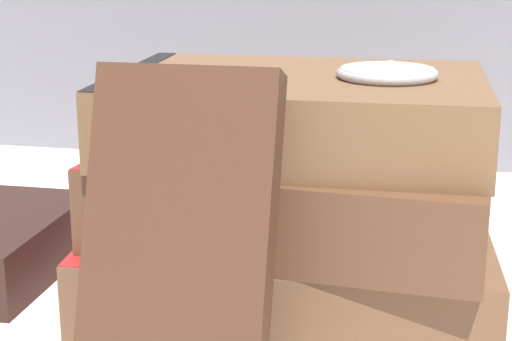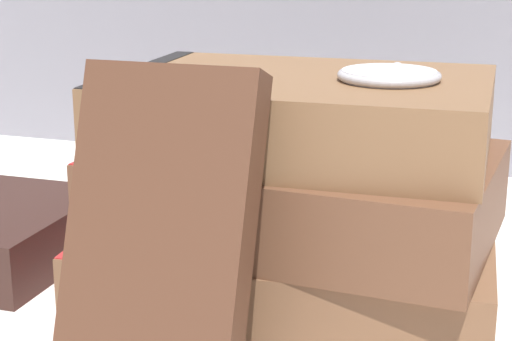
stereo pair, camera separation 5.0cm
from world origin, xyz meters
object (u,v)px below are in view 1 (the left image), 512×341
(book_leaning_front, at_px, (181,250))
(pocket_watch, at_px, (387,73))
(book_flat_middle, at_px, (290,190))
(reading_glasses, at_px, (212,201))
(book_flat_bottom, at_px, (282,265))
(book_flat_top, at_px, (290,112))

(book_leaning_front, bearing_deg, pocket_watch, 53.71)
(book_flat_middle, bearing_deg, reading_glasses, 122.28)
(book_flat_bottom, relative_size, book_flat_top, 1.13)
(book_flat_bottom, height_order, book_flat_middle, book_flat_middle)
(book_leaning_front, relative_size, pocket_watch, 2.66)
(book_flat_top, xyz_separation_m, book_leaning_front, (-0.03, -0.12, -0.04))
(book_flat_middle, bearing_deg, book_leaning_front, -101.45)
(book_flat_middle, distance_m, reading_glasses, 0.22)
(book_flat_middle, relative_size, reading_glasses, 2.15)
(book_flat_top, relative_size, book_leaning_front, 1.34)
(book_flat_bottom, xyz_separation_m, book_leaning_front, (-0.03, -0.12, 0.05))
(book_flat_top, relative_size, pocket_watch, 3.57)
(book_leaning_front, height_order, pocket_watch, book_leaning_front)
(book_leaning_front, xyz_separation_m, reading_glasses, (-0.06, 0.30, -0.07))
(book_leaning_front, bearing_deg, book_flat_middle, 74.33)
(book_flat_top, bearing_deg, reading_glasses, 116.40)
(book_flat_bottom, relative_size, pocket_watch, 4.05)
(book_flat_top, bearing_deg, book_flat_bottom, -154.08)
(book_flat_bottom, xyz_separation_m, reading_glasses, (-0.09, 0.18, -0.02))
(pocket_watch, bearing_deg, book_flat_bottom, -178.73)
(book_flat_middle, xyz_separation_m, book_leaning_front, (-0.03, -0.11, 0.00))
(book_flat_middle, xyz_separation_m, book_flat_top, (-0.00, 0.00, 0.05))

